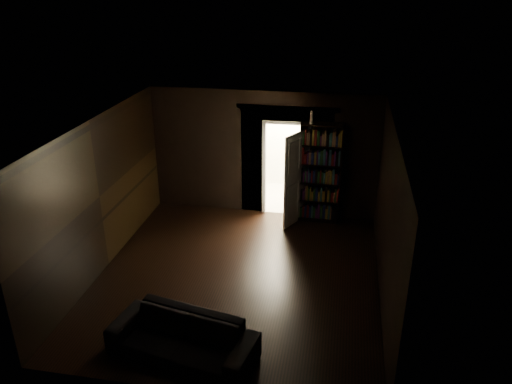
% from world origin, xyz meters
% --- Properties ---
extents(ground, '(5.50, 5.50, 0.00)m').
position_xyz_m(ground, '(0.00, 0.00, 0.00)').
color(ground, black).
rests_on(ground, ground).
extents(room_walls, '(5.02, 5.61, 2.84)m').
position_xyz_m(room_walls, '(-0.01, 1.07, 1.68)').
color(room_walls, black).
rests_on(room_walls, ground).
extents(kitchen_alcove, '(2.20, 1.80, 2.60)m').
position_xyz_m(kitchen_alcove, '(0.50, 3.87, 1.21)').
color(kitchen_alcove, '#BBB1A3').
rests_on(kitchen_alcove, ground).
extents(sofa, '(2.24, 1.31, 0.81)m').
position_xyz_m(sofa, '(-0.34, -2.10, 0.40)').
color(sofa, black).
rests_on(sofa, ground).
extents(bookshelf, '(0.96, 0.60, 2.20)m').
position_xyz_m(bookshelf, '(1.26, 2.59, 1.10)').
color(bookshelf, black).
rests_on(bookshelf, ground).
extents(refrigerator, '(0.74, 0.68, 1.65)m').
position_xyz_m(refrigerator, '(1.10, 4.03, 0.82)').
color(refrigerator, white).
rests_on(refrigerator, ground).
extents(door, '(0.43, 0.78, 2.05)m').
position_xyz_m(door, '(0.78, 2.35, 1.02)').
color(door, white).
rests_on(door, ground).
extents(figurine, '(0.11, 0.11, 0.28)m').
position_xyz_m(figurine, '(1.03, 2.54, 2.34)').
color(figurine, silver).
rests_on(figurine, bookshelf).
extents(bottles, '(0.58, 0.31, 0.24)m').
position_xyz_m(bottles, '(1.16, 3.97, 1.77)').
color(bottles, black).
rests_on(bottles, refrigerator).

